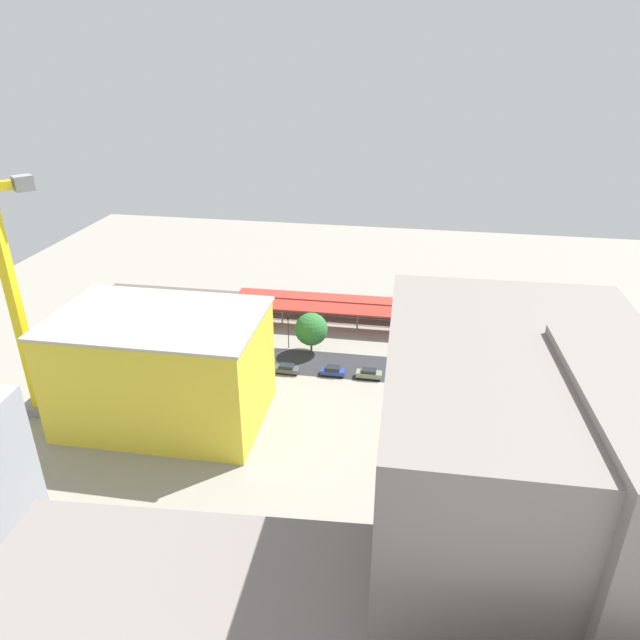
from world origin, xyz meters
TOP-DOWN VIEW (x-y plane):
  - ground_plane at (0.00, 0.00)m, footprint 169.61×169.61m
  - rail_bed at (0.00, -20.74)m, footprint 106.12×14.54m
  - street_asphalt at (0.00, 2.51)m, footprint 106.08×9.94m
  - track_rails at (0.00, -20.74)m, footprint 106.01×8.10m
  - platform_canopy_near at (-6.53, -12.30)m, footprint 67.88×5.64m
  - platform_canopy_far at (-5.83, -18.68)m, footprint 50.77×4.52m
  - locomotive at (-25.09, -23.54)m, footprint 16.00×2.86m
  - passenger_coach at (-49.81, -23.54)m, footprint 17.18×3.13m
  - parked_car_0 at (-10.63, 5.79)m, footprint 4.35×1.73m
  - parked_car_1 at (-4.45, 5.89)m, footprint 4.12×1.77m
  - parked_car_2 at (3.54, 6.54)m, footprint 4.31×1.83m
  - parked_car_3 at (10.10, 5.83)m, footprint 4.72×1.84m
  - parked_car_4 at (18.10, 6.14)m, footprint 4.68×2.05m
  - parked_car_5 at (25.14, 5.96)m, footprint 4.83×2.12m
  - parked_car_6 at (32.03, 5.64)m, footprint 4.57×1.75m
  - construction_building at (18.34, 22.35)m, footprint 29.21×18.82m
  - construction_roof_slab at (18.34, 22.35)m, footprint 29.82×19.42m
  - box_truck_0 at (18.33, 6.69)m, footprint 8.75×3.09m
  - street_tree_0 at (17.72, -1.85)m, footprint 5.96×5.96m
  - street_tree_1 at (23.22, -2.08)m, footprint 6.39×6.39m
  - street_tree_2 at (0.74, -1.65)m, footprint 6.01×6.01m
  - street_tree_3 at (-36.01, -1.96)m, footprint 5.48×5.48m
  - traffic_light at (5.22, -2.45)m, footprint 0.50×0.36m

SIDE VIEW (x-z plane):
  - ground_plane at x=0.00m, z-range 0.00..0.00m
  - rail_bed at x=0.00m, z-range 0.00..0.01m
  - street_asphalt at x=0.00m, z-range 0.00..0.01m
  - track_rails at x=0.00m, z-range 0.12..0.24m
  - parked_car_5 at x=25.14m, z-range -0.08..1.47m
  - parked_car_2 at x=3.54m, z-range -0.09..1.50m
  - parked_car_1 at x=-4.45m, z-range -0.09..1.54m
  - parked_car_6 at x=32.03m, z-range -0.09..1.54m
  - parked_car_0 at x=-10.63m, z-range -0.08..1.58m
  - parked_car_3 at x=10.10m, z-range -0.11..1.67m
  - parked_car_4 at x=18.10m, z-range -0.10..1.68m
  - box_truck_0 at x=18.33m, z-range -0.05..3.50m
  - locomotive at x=-25.09m, z-range -0.71..4.32m
  - passenger_coach at x=-49.81m, z-range 0.15..6.07m
  - platform_canopy_far at x=-5.83m, z-range 1.73..5.63m
  - platform_canopy_near at x=-6.53m, z-range 2.00..6.41m
  - traffic_light at x=5.22m, z-range 1.09..7.89m
  - street_tree_2 at x=0.74m, z-range 0.83..8.50m
  - street_tree_0 at x=17.72m, z-range 0.90..8.68m
  - street_tree_3 at x=-36.01m, z-range 1.43..9.82m
  - street_tree_1 at x=23.22m, z-range 1.33..10.41m
  - construction_building at x=18.34m, z-range 0.00..16.53m
  - construction_roof_slab at x=18.34m, z-range 16.53..16.93m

